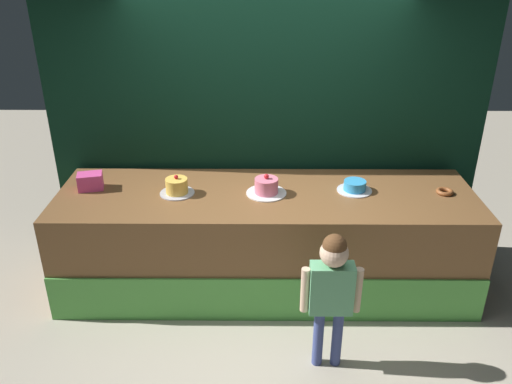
{
  "coord_description": "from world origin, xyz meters",
  "views": [
    {
      "loc": [
        -0.06,
        -3.5,
        2.9
      ],
      "look_at": [
        -0.09,
        0.32,
        1.05
      ],
      "focal_mm": 36.49,
      "sensor_mm": 36.0,
      "label": 1
    }
  ],
  "objects_px": {
    "donut": "(445,192)",
    "cake_right": "(355,187)",
    "cake_left": "(177,187)",
    "child_figure": "(332,284)",
    "pink_box": "(90,181)",
    "cake_center": "(266,187)"
  },
  "relations": [
    {
      "from": "donut",
      "to": "cake_right",
      "type": "relative_size",
      "value": 0.48
    },
    {
      "from": "cake_left",
      "to": "child_figure",
      "type": "bearing_deg",
      "value": -40.21
    },
    {
      "from": "child_figure",
      "to": "cake_center",
      "type": "relative_size",
      "value": 3.24
    },
    {
      "from": "child_figure",
      "to": "pink_box",
      "type": "bearing_deg",
      "value": 150.63
    },
    {
      "from": "cake_left",
      "to": "pink_box",
      "type": "bearing_deg",
      "value": 173.44
    },
    {
      "from": "child_figure",
      "to": "cake_left",
      "type": "bearing_deg",
      "value": 139.79
    },
    {
      "from": "child_figure",
      "to": "cake_right",
      "type": "distance_m",
      "value": 1.17
    },
    {
      "from": "child_figure",
      "to": "cake_right",
      "type": "relative_size",
      "value": 3.7
    },
    {
      "from": "donut",
      "to": "cake_center",
      "type": "relative_size",
      "value": 0.42
    },
    {
      "from": "pink_box",
      "to": "cake_right",
      "type": "distance_m",
      "value": 2.31
    },
    {
      "from": "donut",
      "to": "cake_center",
      "type": "xyz_separation_m",
      "value": [
        -1.54,
        -0.01,
        0.04
      ]
    },
    {
      "from": "pink_box",
      "to": "donut",
      "type": "bearing_deg",
      "value": -1.35
    },
    {
      "from": "cake_left",
      "to": "donut",
      "type": "bearing_deg",
      "value": 0.4
    },
    {
      "from": "pink_box",
      "to": "cake_center",
      "type": "distance_m",
      "value": 1.54
    },
    {
      "from": "child_figure",
      "to": "donut",
      "type": "bearing_deg",
      "value": 43.85
    },
    {
      "from": "pink_box",
      "to": "cake_right",
      "type": "xyz_separation_m",
      "value": [
        2.31,
        -0.02,
        -0.03
      ]
    },
    {
      "from": "donut",
      "to": "cake_right",
      "type": "bearing_deg",
      "value": 176.47
    },
    {
      "from": "child_figure",
      "to": "pink_box",
      "type": "height_order",
      "value": "child_figure"
    },
    {
      "from": "child_figure",
      "to": "cake_left",
      "type": "xyz_separation_m",
      "value": [
        -1.22,
        1.03,
        0.26
      ]
    },
    {
      "from": "pink_box",
      "to": "cake_center",
      "type": "height_order",
      "value": "cake_center"
    },
    {
      "from": "pink_box",
      "to": "cake_right",
      "type": "height_order",
      "value": "pink_box"
    },
    {
      "from": "donut",
      "to": "cake_left",
      "type": "height_order",
      "value": "cake_left"
    }
  ]
}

